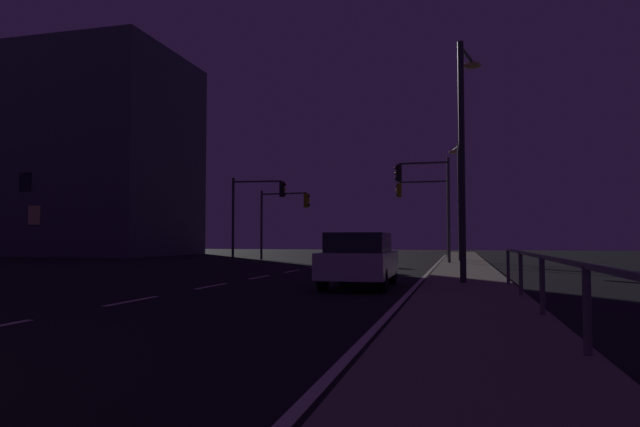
{
  "coord_description": "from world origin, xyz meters",
  "views": [
    {
      "loc": [
        7.1,
        -1.85,
        1.37
      ],
      "look_at": [
        -0.78,
        28.96,
        2.9
      ],
      "focal_mm": 30.69,
      "sensor_mm": 36.0,
      "label": 1
    }
  ],
  "objects_px": {
    "traffic_light_far_center": "(256,203)",
    "street_lamp_across_street": "(458,190)",
    "building_distant": "(47,158)",
    "street_lamp_far_end": "(464,138)",
    "traffic_light_far_left": "(426,190)",
    "traffic_light_overhead_east": "(283,211)",
    "car": "(360,259)",
    "traffic_light_mid_right": "(425,202)"
  },
  "relations": [
    {
      "from": "traffic_light_far_center",
      "to": "street_lamp_across_street",
      "type": "height_order",
      "value": "street_lamp_across_street"
    },
    {
      "from": "traffic_light_far_center",
      "to": "building_distant",
      "type": "relative_size",
      "value": 0.2
    },
    {
      "from": "traffic_light_far_center",
      "to": "street_lamp_far_end",
      "type": "height_order",
      "value": "street_lamp_far_end"
    },
    {
      "from": "street_lamp_far_end",
      "to": "building_distant",
      "type": "xyz_separation_m",
      "value": [
        -37.16,
        25.95,
        4.55
      ]
    },
    {
      "from": "traffic_light_far_left",
      "to": "street_lamp_across_street",
      "type": "xyz_separation_m",
      "value": [
        1.71,
        3.22,
        0.24
      ]
    },
    {
      "from": "traffic_light_overhead_east",
      "to": "building_distant",
      "type": "relative_size",
      "value": 0.19
    },
    {
      "from": "street_lamp_far_end",
      "to": "street_lamp_across_street",
      "type": "distance_m",
      "value": 17.02
    },
    {
      "from": "street_lamp_across_street",
      "to": "building_distant",
      "type": "bearing_deg",
      "value": 166.4
    },
    {
      "from": "street_lamp_far_end",
      "to": "building_distant",
      "type": "distance_m",
      "value": 45.55
    },
    {
      "from": "street_lamp_across_street",
      "to": "car",
      "type": "bearing_deg",
      "value": -98.74
    },
    {
      "from": "car",
      "to": "street_lamp_far_end",
      "type": "xyz_separation_m",
      "value": [
        2.96,
        0.89,
        3.56
      ]
    },
    {
      "from": "traffic_light_mid_right",
      "to": "traffic_light_overhead_east",
      "type": "bearing_deg",
      "value": -174.23
    },
    {
      "from": "street_lamp_far_end",
      "to": "traffic_light_overhead_east",
      "type": "bearing_deg",
      "value": 121.83
    },
    {
      "from": "traffic_light_overhead_east",
      "to": "street_lamp_far_end",
      "type": "height_order",
      "value": "street_lamp_far_end"
    },
    {
      "from": "street_lamp_across_street",
      "to": "traffic_light_far_center",
      "type": "bearing_deg",
      "value": -173.61
    },
    {
      "from": "traffic_light_mid_right",
      "to": "street_lamp_across_street",
      "type": "bearing_deg",
      "value": -55.94
    },
    {
      "from": "traffic_light_mid_right",
      "to": "traffic_light_far_center",
      "type": "height_order",
      "value": "traffic_light_mid_right"
    },
    {
      "from": "traffic_light_mid_right",
      "to": "street_lamp_across_street",
      "type": "height_order",
      "value": "street_lamp_across_street"
    },
    {
      "from": "car",
      "to": "traffic_light_mid_right",
      "type": "distance_m",
      "value": 21.3
    },
    {
      "from": "car",
      "to": "traffic_light_mid_right",
      "type": "relative_size",
      "value": 0.83
    },
    {
      "from": "traffic_light_far_left",
      "to": "building_distant",
      "type": "height_order",
      "value": "building_distant"
    },
    {
      "from": "street_lamp_far_end",
      "to": "car",
      "type": "bearing_deg",
      "value": -163.27
    },
    {
      "from": "traffic_light_far_center",
      "to": "building_distant",
      "type": "distance_m",
      "value": 27.18
    },
    {
      "from": "traffic_light_mid_right",
      "to": "street_lamp_across_street",
      "type": "distance_m",
      "value": 3.85
    },
    {
      "from": "traffic_light_overhead_east",
      "to": "street_lamp_across_street",
      "type": "xyz_separation_m",
      "value": [
        11.72,
        -2.2,
        0.94
      ]
    },
    {
      "from": "traffic_light_mid_right",
      "to": "traffic_light_overhead_east",
      "type": "height_order",
      "value": "traffic_light_mid_right"
    },
    {
      "from": "traffic_light_far_left",
      "to": "traffic_light_mid_right",
      "type": "bearing_deg",
      "value": 93.91
    },
    {
      "from": "traffic_light_far_left",
      "to": "car",
      "type": "bearing_deg",
      "value": -94.07
    },
    {
      "from": "traffic_light_far_center",
      "to": "building_distant",
      "type": "bearing_deg",
      "value": 157.25
    },
    {
      "from": "traffic_light_mid_right",
      "to": "street_lamp_across_street",
      "type": "relative_size",
      "value": 0.77
    },
    {
      "from": "street_lamp_across_street",
      "to": "building_distant",
      "type": "distance_m",
      "value": 38.29
    },
    {
      "from": "car",
      "to": "street_lamp_across_street",
      "type": "height_order",
      "value": "street_lamp_across_street"
    },
    {
      "from": "traffic_light_far_center",
      "to": "traffic_light_far_left",
      "type": "bearing_deg",
      "value": -9.79
    },
    {
      "from": "traffic_light_overhead_east",
      "to": "street_lamp_across_street",
      "type": "relative_size",
      "value": 0.69
    },
    {
      "from": "traffic_light_far_left",
      "to": "building_distant",
      "type": "distance_m",
      "value": 37.59
    },
    {
      "from": "traffic_light_mid_right",
      "to": "traffic_light_far_center",
      "type": "bearing_deg",
      "value": -155.95
    },
    {
      "from": "traffic_light_overhead_east",
      "to": "building_distant",
      "type": "xyz_separation_m",
      "value": [
        -25.23,
        6.73,
        5.54
      ]
    },
    {
      "from": "car",
      "to": "street_lamp_across_street",
      "type": "bearing_deg",
      "value": 81.26
    },
    {
      "from": "car",
      "to": "traffic_light_far_center",
      "type": "distance_m",
      "value": 19.32
    },
    {
      "from": "traffic_light_far_center",
      "to": "street_lamp_far_end",
      "type": "xyz_separation_m",
      "value": [
        12.56,
        -15.63,
        0.67
      ]
    },
    {
      "from": "traffic_light_mid_right",
      "to": "building_distant",
      "type": "relative_size",
      "value": 0.21
    },
    {
      "from": "traffic_light_far_center",
      "to": "car",
      "type": "bearing_deg",
      "value": -59.87
    }
  ]
}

